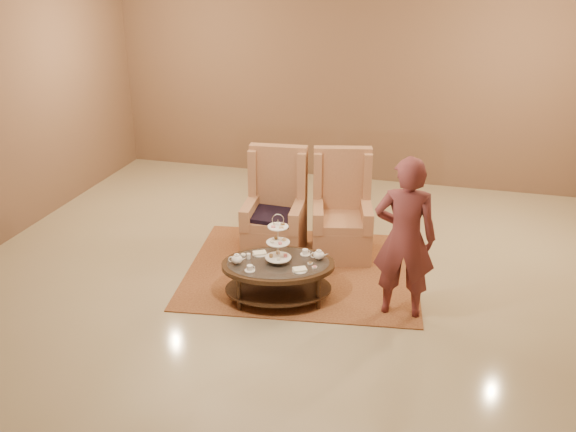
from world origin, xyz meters
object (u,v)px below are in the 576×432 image
(tea_table, at_px, (278,269))
(armchair_left, at_px, (276,218))
(person, at_px, (405,238))
(armchair_right, at_px, (341,220))

(tea_table, height_order, armchair_left, armchair_left)
(tea_table, bearing_deg, armchair_left, 90.31)
(armchair_left, bearing_deg, person, -38.46)
(armchair_left, relative_size, person, 0.77)
(tea_table, height_order, person, person)
(tea_table, height_order, armchair_right, armchair_right)
(tea_table, bearing_deg, armchair_right, 55.08)
(armchair_left, height_order, armchair_right, armchair_left)
(armchair_left, relative_size, armchair_right, 1.01)
(armchair_left, distance_m, armchair_right, 0.83)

